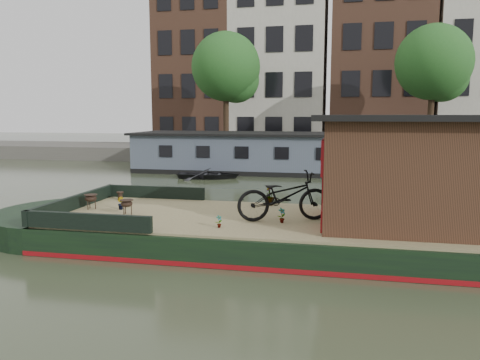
% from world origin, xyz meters
% --- Properties ---
extents(ground, '(120.00, 120.00, 0.00)m').
position_xyz_m(ground, '(0.00, 0.00, 0.00)').
color(ground, '#374028').
rests_on(ground, ground).
extents(houseboat_hull, '(14.01, 4.02, 0.60)m').
position_xyz_m(houseboat_hull, '(-1.33, 0.00, 0.27)').
color(houseboat_hull, black).
rests_on(houseboat_hull, ground).
extents(houseboat_deck, '(11.80, 3.80, 0.05)m').
position_xyz_m(houseboat_deck, '(0.00, 0.00, 0.62)').
color(houseboat_deck, '#998D5E').
rests_on(houseboat_deck, houseboat_hull).
extents(bow_bulwark, '(3.00, 4.00, 0.35)m').
position_xyz_m(bow_bulwark, '(-5.07, 0.00, 0.82)').
color(bow_bulwark, black).
rests_on(bow_bulwark, houseboat_deck).
extents(cabin, '(4.00, 3.50, 2.42)m').
position_xyz_m(cabin, '(2.19, 0.00, 1.88)').
color(cabin, black).
rests_on(cabin, houseboat_deck).
extents(bicycle, '(2.30, 1.44, 1.14)m').
position_xyz_m(bicycle, '(-0.47, -0.19, 1.22)').
color(bicycle, black).
rests_on(bicycle, houseboat_deck).
extents(potted_plant_a, '(0.22, 0.22, 0.35)m').
position_xyz_m(potted_plant_a, '(-0.48, -0.45, 0.83)').
color(potted_plant_a, '#A3612E').
rests_on(potted_plant_a, houseboat_deck).
extents(potted_plant_b, '(0.23, 0.22, 0.32)m').
position_xyz_m(potted_plant_b, '(-4.74, 0.20, 0.81)').
color(potted_plant_b, brown).
rests_on(potted_plant_b, houseboat_deck).
extents(potted_plant_d, '(0.33, 0.33, 0.51)m').
position_xyz_m(potted_plant_d, '(-1.07, 1.57, 0.90)').
color(potted_plant_d, brown).
rests_on(potted_plant_d, houseboat_deck).
extents(potted_plant_e, '(0.17, 0.18, 0.28)m').
position_xyz_m(potted_plant_e, '(-1.76, -1.18, 0.79)').
color(potted_plant_e, brown).
rests_on(potted_plant_e, houseboat_deck).
extents(brazier_front, '(0.43, 0.43, 0.37)m').
position_xyz_m(brazier_front, '(-4.29, -0.37, 0.84)').
color(brazier_front, black).
rests_on(brazier_front, houseboat_deck).
extents(brazier_rear, '(0.37, 0.37, 0.38)m').
position_xyz_m(brazier_rear, '(-5.51, 0.08, 0.84)').
color(brazier_rear, black).
rests_on(brazier_rear, houseboat_deck).
extents(bollard_port, '(0.20, 0.20, 0.23)m').
position_xyz_m(bollard_port, '(-5.38, 1.47, 0.77)').
color(bollard_port, black).
rests_on(bollard_port, houseboat_deck).
extents(bollard_stbd, '(0.17, 0.17, 0.19)m').
position_xyz_m(bollard_stbd, '(-4.16, -1.45, 0.74)').
color(bollard_stbd, black).
rests_on(bollard_stbd, houseboat_deck).
extents(dinghy, '(3.25, 2.52, 0.62)m').
position_xyz_m(dinghy, '(-5.43, 10.99, 0.31)').
color(dinghy, black).
rests_on(dinghy, ground).
extents(far_houseboat, '(20.40, 4.40, 2.11)m').
position_xyz_m(far_houseboat, '(0.00, 14.00, 0.97)').
color(far_houseboat, '#484E60').
rests_on(far_houseboat, ground).
extents(quay, '(60.00, 6.00, 0.90)m').
position_xyz_m(quay, '(0.00, 20.50, 0.45)').
color(quay, '#47443F').
rests_on(quay, ground).
extents(townhouse_row, '(27.25, 8.00, 16.50)m').
position_xyz_m(townhouse_row, '(0.15, 27.50, 7.90)').
color(townhouse_row, brown).
rests_on(townhouse_row, ground).
extents(tree_left, '(4.40, 4.40, 7.40)m').
position_xyz_m(tree_left, '(-6.36, 19.07, 5.89)').
color(tree_left, '#332316').
rests_on(tree_left, quay).
extents(tree_right, '(4.40, 4.40, 7.40)m').
position_xyz_m(tree_right, '(6.14, 19.07, 5.89)').
color(tree_right, '#332316').
rests_on(tree_right, quay).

